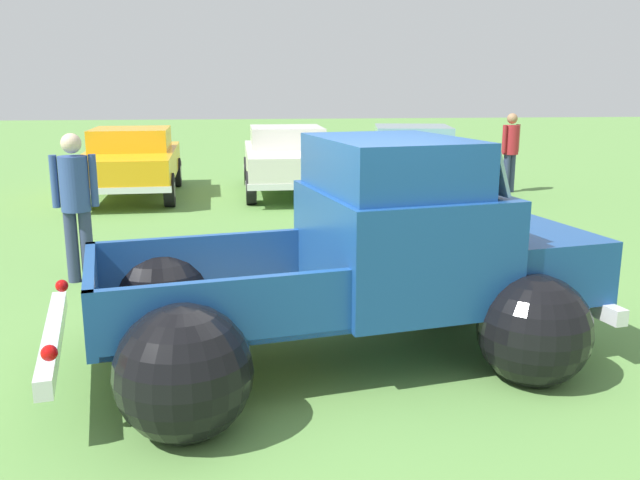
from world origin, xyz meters
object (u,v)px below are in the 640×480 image
at_px(spectator_0, 510,148).
at_px(spectator_1, 76,198).
at_px(show_car_2, 412,156).
at_px(vintage_pickup_truck, 371,272).
at_px(show_car_1, 287,157).
at_px(show_car_0, 132,160).

distance_m(spectator_0, spectator_1, 9.88).
bearing_deg(show_car_2, vintage_pickup_truck, -6.99).
height_order(show_car_1, show_car_2, same).
height_order(vintage_pickup_truck, show_car_1, vintage_pickup_truck).
bearing_deg(show_car_1, vintage_pickup_truck, 0.31).
height_order(show_car_1, spectator_0, spectator_0).
bearing_deg(show_car_0, spectator_1, 0.73).
bearing_deg(show_car_0, vintage_pickup_truck, 18.44).
relative_size(show_car_0, spectator_0, 2.49).
xyz_separation_m(show_car_1, spectator_1, (-2.94, -6.54, 0.25)).
distance_m(show_car_2, spectator_1, 8.64).
bearing_deg(show_car_0, spectator_0, 85.15).
distance_m(show_car_0, show_car_2, 6.07).
height_order(vintage_pickup_truck, show_car_0, vintage_pickup_truck).
bearing_deg(spectator_1, show_car_1, -29.11).
relative_size(show_car_0, show_car_2, 0.94).
xyz_separation_m(show_car_0, spectator_1, (0.36, -6.41, 0.25)).
xyz_separation_m(vintage_pickup_truck, show_car_0, (-3.44, 9.02, 0.02)).
relative_size(show_car_1, show_car_2, 0.93).
xyz_separation_m(show_car_0, spectator_0, (8.15, -0.34, 0.20)).
bearing_deg(vintage_pickup_truck, show_car_2, 62.69).
bearing_deg(spectator_0, show_car_0, -121.03).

